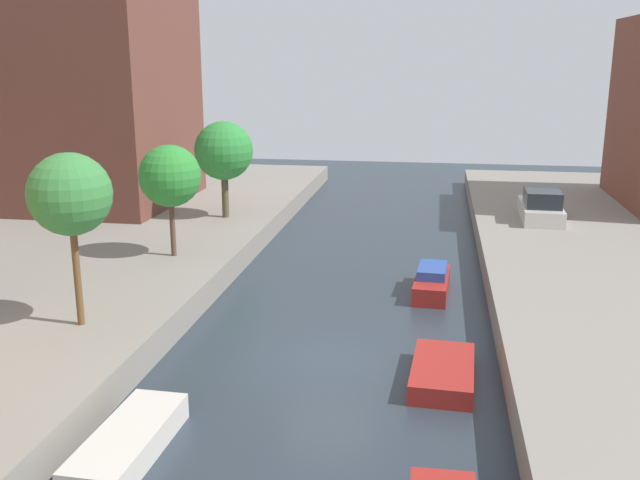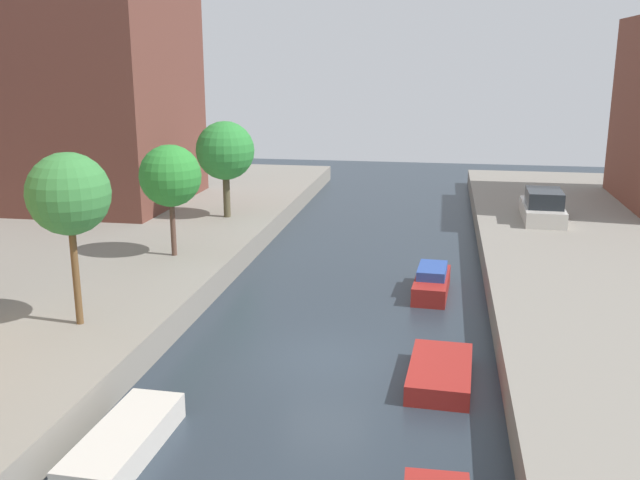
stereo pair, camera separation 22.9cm
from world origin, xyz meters
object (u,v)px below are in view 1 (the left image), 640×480
street_tree_2 (70,195)px  street_tree_3 (170,176)px  parked_car (541,207)px  moored_boat_right_3 (443,373)px  street_tree_4 (224,151)px  moored_boat_left_2 (128,442)px  moored_boat_right_4 (432,282)px

street_tree_2 → street_tree_3: size_ratio=1.15×
parked_car → moored_boat_right_3: size_ratio=1.36×
street_tree_2 → street_tree_4: size_ratio=1.08×
street_tree_4 → moored_boat_left_2: size_ratio=1.22×
street_tree_4 → parked_car: 15.93m
street_tree_4 → moored_boat_left_2: bearing=-79.5°
street_tree_3 → street_tree_4: bearing=90.0°
street_tree_2 → parked_car: bearing=47.5°
street_tree_4 → parked_car: size_ratio=1.04×
street_tree_2 → parked_car: size_ratio=1.13×
street_tree_3 → street_tree_4: 7.26m
street_tree_3 → moored_boat_right_4: street_tree_3 is taller
moored_boat_left_2 → moored_boat_right_4: 14.36m
moored_boat_right_3 → street_tree_3: bearing=144.0°
moored_boat_right_3 → moored_boat_right_4: size_ratio=0.96×
street_tree_2 → moored_boat_right_3: street_tree_2 is taller
street_tree_3 → moored_boat_right_3: bearing=-36.0°
moored_boat_left_2 → street_tree_3: bearing=106.2°
street_tree_4 → street_tree_3: bearing=-90.0°
street_tree_2 → moored_boat_left_2: street_tree_2 is taller
street_tree_3 → moored_boat_right_4: size_ratio=1.27×
moored_boat_left_2 → moored_boat_right_3: (7.06, 4.98, -0.04)m
moored_boat_left_2 → parked_car: bearing=61.8°
parked_car → moored_boat_right_3: bearing=-105.6°
parked_car → moored_boat_right_3: parked_car is taller
street_tree_2 → parked_car: street_tree_2 is taller
street_tree_4 → moored_boat_right_3: size_ratio=1.42×
street_tree_4 → moored_boat_left_2: 20.82m
moored_boat_right_4 → moored_boat_right_3: bearing=-87.1°
street_tree_2 → moored_boat_right_4: size_ratio=1.47×
street_tree_4 → moored_boat_right_3: bearing=-54.5°
street_tree_4 → moored_boat_right_3: street_tree_4 is taller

